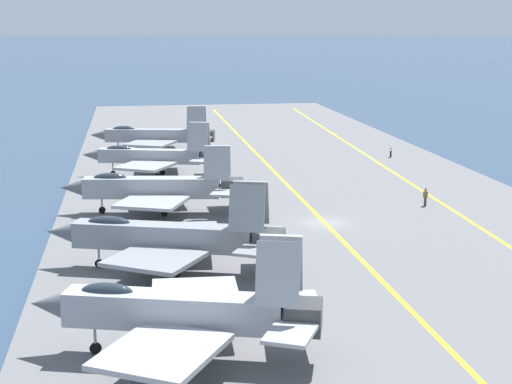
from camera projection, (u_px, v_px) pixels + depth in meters
The scene contains 11 objects.
ground_plane at pixel (325, 227), 67.73m from camera, with size 2000.00×2000.00×0.00m, color #2D425B.
carrier_deck at pixel (325, 225), 67.69m from camera, with size 200.72×46.12×0.40m, color slate.
deck_stripe_foul_line at pixel (463, 217), 69.61m from camera, with size 180.65×0.36×0.01m, color yellow.
deck_stripe_centerline at pixel (325, 223), 67.65m from camera, with size 180.65×0.36×0.01m, color yellow.
parked_jet_nearest at pixel (179, 311), 39.81m from camera, with size 13.97×15.34×6.65m.
parked_jet_second at pixel (168, 237), 53.99m from camera, with size 12.70×16.98×6.48m.
parked_jet_third at pixel (155, 188), 70.55m from camera, with size 13.01×16.60×6.12m.
parked_jet_fourth at pixel (154, 156), 87.17m from camera, with size 13.07×15.63×6.21m.
parked_jet_fifth at pixel (155, 135), 103.48m from camera, with size 12.90×16.62×6.21m.
crew_white_vest at pixel (391, 150), 100.34m from camera, with size 0.40×0.30×1.68m.
crew_brown_vest at pixel (425, 196), 73.69m from camera, with size 0.46×0.45×1.71m.
Camera 1 is at (-63.77, 16.26, 17.35)m, focal length 55.00 mm.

